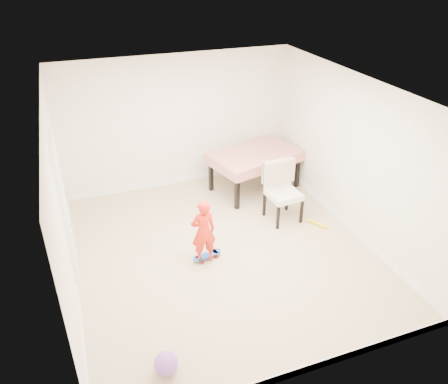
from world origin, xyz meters
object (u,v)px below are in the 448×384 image
object	(u,v)px
child	(203,234)
balloon	(166,364)
dining_table	(255,170)
skateboard	(207,257)
dining_chair	(284,193)

from	to	relation	value
child	balloon	xyz separation A→B (m)	(-1.03, -1.77, -0.38)
balloon	child	bearing A→B (deg)	59.92
dining_table	balloon	world-z (taller)	dining_table
dining_table	skateboard	xyz separation A→B (m)	(-1.60, -1.84, -0.36)
child	balloon	distance (m)	2.08
child	dining_chair	bearing A→B (deg)	-158.25
dining_table	balloon	size ratio (longest dim) A/B	6.02
dining_table	child	bearing A→B (deg)	-146.09
skateboard	dining_table	bearing A→B (deg)	35.57
dining_chair	child	bearing A→B (deg)	-162.43
dining_table	balloon	distance (m)	4.55
dining_table	child	distance (m)	2.53
dining_table	balloon	xyz separation A→B (m)	(-2.69, -3.66, -0.26)
child	dining_table	bearing A→B (deg)	-131.54
balloon	skateboard	bearing A→B (deg)	59.10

